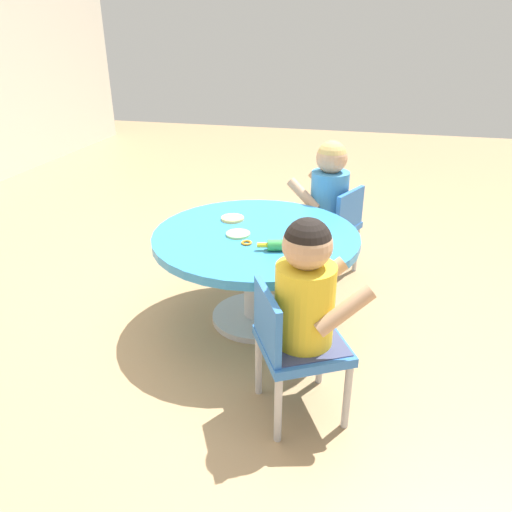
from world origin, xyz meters
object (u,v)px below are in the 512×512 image
seated_child_left (307,289)px  rolling_pin (284,245)px  child_chair_right (333,226)px  seated_child_right (329,187)px  craft_table (256,253)px  child_chair_left (294,345)px  craft_scissors (306,247)px

seated_child_left → rolling_pin: bearing=20.9°
child_chair_right → seated_child_right: (0.02, 0.04, 0.23)m
craft_table → child_chair_left: child_chair_left is taller
child_chair_right → rolling_pin: (-0.75, 0.15, 0.19)m
seated_child_right → child_chair_left: bearing=-179.2°
seated_child_left → child_chair_right: size_ratio=0.95×
child_chair_right → craft_scissors: 0.72m
child_chair_left → child_chair_right: bearing=-0.9°
child_chair_right → seated_child_right: size_ratio=1.05×
child_chair_left → craft_scissors: size_ratio=3.92×
craft_scissors → seated_child_left: bearing=-171.6°
craft_scissors → craft_table: bearing=66.9°
child_chair_right → rolling_pin: child_chair_right is taller
rolling_pin → craft_scissors: rolling_pin is taller
child_chair_left → seated_child_left: size_ratio=1.05×
child_chair_right → craft_scissors: size_ratio=3.92×
seated_child_left → seated_child_right: 1.19m
craft_table → rolling_pin: size_ratio=4.24×
craft_table → child_chair_right: child_chair_right is taller
seated_child_left → craft_scissors: 0.48m
seated_child_left → seated_child_right: size_ratio=1.00×
seated_child_left → rolling_pin: size_ratio=2.24×
child_chair_left → rolling_pin: 0.50m
child_chair_left → child_chair_right: size_ratio=1.00×
craft_scissors → seated_child_right: bearing=-1.4°
craft_table → craft_scissors: bearing=-113.1°
child_chair_left → seated_child_left: (0.02, -0.04, 0.23)m
craft_table → seated_child_right: size_ratio=1.90×
craft_table → child_chair_right: size_ratio=1.80×
seated_child_right → seated_child_left: bearing=-177.5°
seated_child_left → craft_scissors: size_ratio=3.73×
rolling_pin → craft_table: bearing=45.9°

